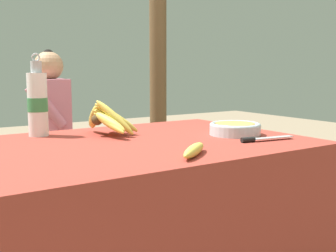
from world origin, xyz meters
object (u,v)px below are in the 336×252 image
at_px(loose_banana_front, 194,150).
at_px(support_post_far, 158,15).
at_px(knife, 260,139).
at_px(wooden_bench, 31,169).
at_px(seated_vendor, 42,126).
at_px(water_bottle, 38,103).
at_px(banana_bunch_ripe, 107,119).
at_px(serving_bowl, 235,128).

xyz_separation_m(loose_banana_front, support_post_far, (1.01, 1.82, 0.67)).
height_order(knife, support_post_far, support_post_far).
relative_size(wooden_bench, support_post_far, 0.51).
bearing_deg(seated_vendor, water_bottle, 82.43).
relative_size(banana_bunch_ripe, serving_bowl, 1.55).
xyz_separation_m(loose_banana_front, wooden_bench, (-0.09, 1.52, -0.35)).
xyz_separation_m(serving_bowl, loose_banana_front, (-0.40, -0.25, -0.01)).
bearing_deg(support_post_far, wooden_bench, -165.04).
bearing_deg(serving_bowl, support_post_far, 68.76).
bearing_deg(loose_banana_front, seated_vendor, 90.82).
bearing_deg(banana_bunch_ripe, loose_banana_front, -84.55).
bearing_deg(water_bottle, banana_bunch_ripe, -30.96).
bearing_deg(wooden_bench, serving_bowl, -68.73).
bearing_deg(serving_bowl, water_bottle, 148.59).
bearing_deg(serving_bowl, wooden_bench, 111.27).
bearing_deg(banana_bunch_ripe, support_post_far, 50.60).
bearing_deg(support_post_far, serving_bowl, -111.24).
distance_m(banana_bunch_ripe, serving_bowl, 0.53).
xyz_separation_m(water_bottle, seated_vendor, (0.27, 0.83, -0.21)).
bearing_deg(wooden_bench, loose_banana_front, -86.43).
distance_m(banana_bunch_ripe, support_post_far, 1.78).
height_order(knife, seated_vendor, seated_vendor).
relative_size(banana_bunch_ripe, seated_vendor, 0.30).
height_order(water_bottle, seated_vendor, seated_vendor).
height_order(banana_bunch_ripe, seated_vendor, seated_vendor).
distance_m(water_bottle, loose_banana_front, 0.74).
bearing_deg(seated_vendor, support_post_far, -152.71).
distance_m(wooden_bench, seated_vendor, 0.27).
xyz_separation_m(serving_bowl, seated_vendor, (-0.42, 1.25, -0.10)).
bearing_deg(support_post_far, seated_vendor, -162.84).
bearing_deg(knife, banana_bunch_ripe, 141.49).
bearing_deg(serving_bowl, seated_vendor, 108.66).
distance_m(serving_bowl, knife, 0.18).
distance_m(knife, support_post_far, 1.97).
distance_m(wooden_bench, support_post_far, 1.53).
xyz_separation_m(banana_bunch_ripe, serving_bowl, (0.45, -0.28, -0.04)).
bearing_deg(water_bottle, wooden_bench, 77.35).
distance_m(serving_bowl, wooden_bench, 1.41).
xyz_separation_m(banana_bunch_ripe, seated_vendor, (0.03, 0.97, -0.14)).
distance_m(banana_bunch_ripe, loose_banana_front, 0.53).
distance_m(loose_banana_front, seated_vendor, 1.50).
distance_m(seated_vendor, support_post_far, 1.32).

